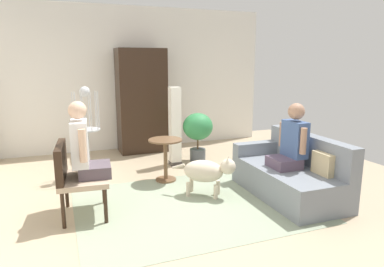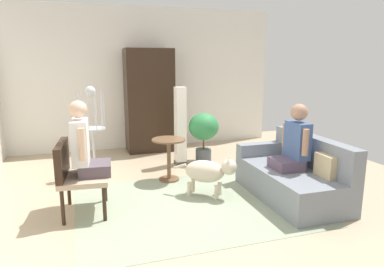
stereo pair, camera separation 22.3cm
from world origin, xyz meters
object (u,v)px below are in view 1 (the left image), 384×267
at_px(person_on_couch, 292,141).
at_px(column_lamp, 175,127).
at_px(couch, 291,174).
at_px(person_on_armchair, 84,147).
at_px(armoire_cabinet, 142,101).
at_px(bird_cage_stand, 87,133).
at_px(dog, 207,171).
at_px(armchair, 74,172).
at_px(potted_plant, 198,130).
at_px(round_end_table, 165,154).

distance_m(person_on_couch, column_lamp, 2.19).
bearing_deg(couch, person_on_armchair, 172.47).
relative_size(couch, column_lamp, 1.21).
height_order(person_on_couch, armoire_cabinet, armoire_cabinet).
bearing_deg(bird_cage_stand, person_on_armchair, -95.85).
relative_size(dog, column_lamp, 0.54).
bearing_deg(dog, person_on_couch, -20.80).
height_order(armchair, person_on_armchair, person_on_armchair).
relative_size(armchair, column_lamp, 0.64).
height_order(person_on_couch, dog, person_on_couch).
relative_size(person_on_armchair, column_lamp, 0.65).
xyz_separation_m(person_on_couch, potted_plant, (-0.53, 2.00, -0.17)).
relative_size(person_on_armchair, round_end_table, 1.36).
bearing_deg(bird_cage_stand, armoire_cabinet, 48.51).
xyz_separation_m(couch, potted_plant, (-0.57, 1.97, 0.30)).
bearing_deg(potted_plant, dog, -107.82).
distance_m(person_on_couch, bird_cage_stand, 3.05).
xyz_separation_m(round_end_table, dog, (0.34, -0.79, -0.07)).
bearing_deg(person_on_couch, round_end_table, 139.45).
height_order(dog, column_lamp, column_lamp).
distance_m(person_on_couch, person_on_armchair, 2.64).
xyz_separation_m(dog, armoire_cabinet, (-0.25, 2.71, 0.67)).
height_order(person_on_couch, round_end_table, person_on_couch).
relative_size(round_end_table, potted_plant, 0.73).
relative_size(person_on_couch, dog, 1.16).
bearing_deg(potted_plant, person_on_couch, -75.04).
height_order(armchair, bird_cage_stand, bird_cage_stand).
bearing_deg(armoire_cabinet, person_on_armchair, -115.72).
relative_size(couch, armchair, 1.89).
distance_m(armchair, person_on_armchair, 0.32).
height_order(bird_cage_stand, potted_plant, bird_cage_stand).
distance_m(person_on_couch, dog, 1.19).
bearing_deg(armchair, potted_plant, 36.08).
distance_m(couch, person_on_couch, 0.47).
bearing_deg(armoire_cabinet, person_on_couch, -67.43).
bearing_deg(round_end_table, person_on_armchair, -146.23).
xyz_separation_m(bird_cage_stand, potted_plant, (1.94, 0.21, -0.12)).
height_order(armchair, dog, armchair).
height_order(couch, armoire_cabinet, armoire_cabinet).
relative_size(couch, dog, 2.24).
relative_size(dog, bird_cage_stand, 0.52).
height_order(armchair, armoire_cabinet, armoire_cabinet).
xyz_separation_m(armchair, armoire_cabinet, (1.45, 2.73, 0.49)).
xyz_separation_m(person_on_armchair, dog, (1.57, 0.03, -0.48)).
xyz_separation_m(round_end_table, potted_plant, (0.86, 0.81, 0.17)).
bearing_deg(person_on_couch, armchair, 172.03).
height_order(dog, armoire_cabinet, armoire_cabinet).
bearing_deg(person_on_couch, dog, 159.20).
relative_size(couch, person_on_armchair, 1.88).
distance_m(armchair, potted_plant, 2.74).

